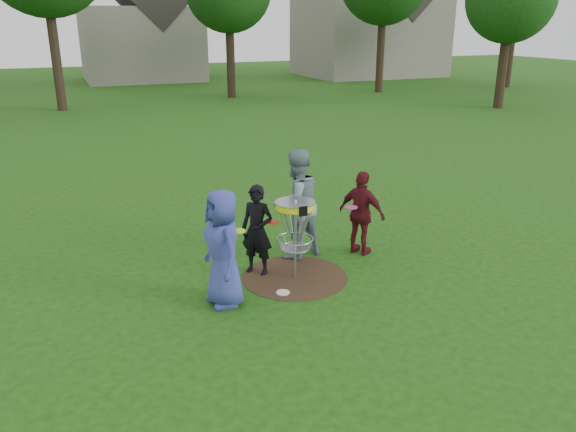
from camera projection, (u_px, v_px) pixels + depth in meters
name	position (u px, v px, depth m)	size (l,w,h in m)	color
ground	(295.00, 277.00, 9.51)	(100.00, 100.00, 0.00)	#19470F
dirt_patch	(295.00, 277.00, 9.51)	(1.80, 1.80, 0.01)	#47331E
player_blue	(223.00, 248.00, 8.35)	(0.89, 0.58, 1.82)	#38419B
player_black	(257.00, 230.00, 9.43)	(0.57, 0.37, 1.56)	black
player_grey	(296.00, 204.00, 10.04)	(0.98, 0.76, 2.01)	gray
player_maroon	(362.00, 213.00, 10.23)	(0.92, 0.38, 1.57)	#5B141C
disc_on_grass	(283.00, 293.00, 8.94)	(0.22, 0.22, 0.02)	white
disc_golf_basket	(295.00, 220.00, 9.17)	(0.66, 0.67, 1.38)	#9EA0A5
held_discs	(292.00, 213.00, 9.36)	(2.57, 1.14, 0.29)	#CEFC1C
house_row	(170.00, 20.00, 38.70)	(44.50, 10.65, 11.62)	gray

